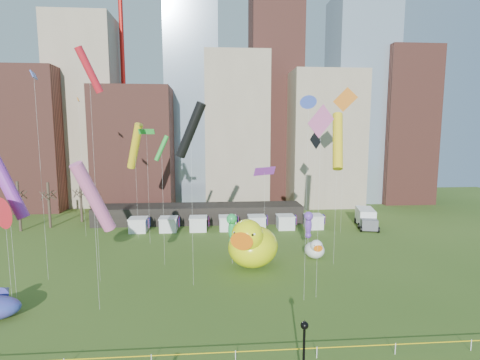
{
  "coord_description": "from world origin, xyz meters",
  "views": [
    {
      "loc": [
        -1.55,
        -24.15,
        16.48
      ],
      "look_at": [
        1.11,
        10.13,
        12.0
      ],
      "focal_mm": 27.0,
      "sensor_mm": 36.0,
      "label": 1
    }
  ],
  "objects": [
    {
      "name": "caution_tape",
      "position": [
        0.0,
        0.0,
        0.68
      ],
      "size": [
        50.0,
        0.06,
        0.9
      ],
      "color": "white",
      "rests_on": "ground"
    },
    {
      "name": "kite_13",
      "position": [
        -20.2,
        16.46,
        22.22
      ],
      "size": [
        0.95,
        2.33,
        22.9
      ],
      "color": "silver",
      "rests_on": "ground"
    },
    {
      "name": "seahorse_purple",
      "position": [
        11.71,
        23.76,
        4.15
      ],
      "size": [
        1.58,
        1.81,
        5.72
      ],
      "rotation": [
        0.0,
        0.0,
        -0.3
      ],
      "color": "silver",
      "rests_on": "ground"
    },
    {
      "name": "big_duck",
      "position": [
        3.22,
        18.49,
        2.95
      ],
      "size": [
        8.47,
        9.23,
        6.43
      ],
      "rotation": [
        0.0,
        0.0,
        -0.42
      ],
      "color": "#F4FF0D",
      "rests_on": "ground"
    },
    {
      "name": "seahorse_green",
      "position": [
        0.88,
        19.8,
        4.87
      ],
      "size": [
        1.75,
        1.94,
        6.51
      ],
      "rotation": [
        0.0,
        0.0,
        -0.43
      ],
      "color": "silver",
      "rests_on": "ground"
    },
    {
      "name": "kite_5",
      "position": [
        7.42,
        9.25,
        19.13
      ],
      "size": [
        0.94,
        1.04,
        19.94
      ],
      "color": "silver",
      "rests_on": "ground"
    },
    {
      "name": "kite_14",
      "position": [
        19.63,
        32.7,
        21.5
      ],
      "size": [
        3.46,
        1.76,
        23.7
      ],
      "color": "silver",
      "rests_on": "ground"
    },
    {
      "name": "kite_12",
      "position": [
        13.64,
        18.65,
        15.53
      ],
      "size": [
        2.24,
        4.3,
        19.05
      ],
      "color": "silver",
      "rests_on": "ground"
    },
    {
      "name": "kite_6",
      "position": [
        -21.92,
        33.88,
        21.1
      ],
      "size": [
        0.79,
        1.81,
        21.86
      ],
      "color": "silver",
      "rests_on": "ground"
    },
    {
      "name": "kite_11",
      "position": [
        -11.0,
        29.39,
        16.54
      ],
      "size": [
        2.42,
        0.9,
        17.08
      ],
      "color": "silver",
      "rests_on": "ground"
    },
    {
      "name": "kite_7",
      "position": [
        5.39,
        22.91,
        11.44
      ],
      "size": [
        3.19,
        2.36,
        12.01
      ],
      "color": "silver",
      "rests_on": "ground"
    },
    {
      "name": "skyline",
      "position": [
        2.25,
        61.06,
        21.44
      ],
      "size": [
        101.0,
        23.0,
        68.0
      ],
      "color": "brown",
      "rests_on": "ground"
    },
    {
      "name": "pavilion",
      "position": [
        -4.0,
        42.0,
        1.6
      ],
      "size": [
        38.0,
        6.0,
        3.2
      ],
      "primitive_type": "cube",
      "color": "black",
      "rests_on": "ground"
    },
    {
      "name": "kite_15",
      "position": [
        -20.46,
        10.36,
        11.69
      ],
      "size": [
        3.99,
        1.88,
        14.97
      ],
      "color": "silver",
      "rests_on": "ground"
    },
    {
      "name": "crane_right",
      "position": [
        30.89,
        64.0,
        46.9
      ],
      "size": [
        23.0,
        1.0,
        76.0
      ],
      "color": "red",
      "rests_on": "ground"
    },
    {
      "name": "lamppost",
      "position": [
        4.13,
        -3.3,
        2.98
      ],
      "size": [
        0.51,
        0.51,
        4.88
      ],
      "color": "black",
      "rests_on": "footpath"
    },
    {
      "name": "kite_2",
      "position": [
        -3.72,
        13.67,
        16.78
      ],
      "size": [
        3.57,
        2.23,
        19.72
      ],
      "color": "silver",
      "rests_on": "ground"
    },
    {
      "name": "kite_0",
      "position": [
        -19.82,
        8.44,
        9.5
      ],
      "size": [
        2.3,
        2.1,
        10.89
      ],
      "color": "silver",
      "rests_on": "ground"
    },
    {
      "name": "small_duck",
      "position": [
        11.89,
        20.98,
        1.26
      ],
      "size": [
        2.71,
        3.59,
        2.74
      ],
      "rotation": [
        0.0,
        0.0,
        -0.04
      ],
      "color": "white",
      "rests_on": "ground"
    },
    {
      "name": "vendor_tents",
      "position": [
        1.02,
        36.0,
        1.11
      ],
      "size": [
        33.24,
        2.8,
        2.4
      ],
      "color": "white",
      "rests_on": "ground"
    },
    {
      "name": "kite_10",
      "position": [
        15.16,
        33.34,
        15.04
      ],
      "size": [
        2.37,
        1.68,
        16.72
      ],
      "color": "silver",
      "rests_on": "ground"
    },
    {
      "name": "box_truck",
      "position": [
        25.47,
        36.2,
        1.61
      ],
      "size": [
        4.33,
        7.79,
        3.13
      ],
      "rotation": [
        0.0,
        0.0,
        -0.23
      ],
      "color": "white",
      "rests_on": "ground"
    },
    {
      "name": "kite_3",
      "position": [
        -7.62,
        20.01,
        14.64
      ],
      "size": [
        1.93,
        1.07,
        16.25
      ],
      "color": "silver",
      "rests_on": "ground"
    },
    {
      "name": "kite_4",
      "position": [
        -13.33,
        32.41,
        14.47
      ],
      "size": [
        3.6,
        4.06,
        18.07
      ],
      "color": "silver",
      "rests_on": "ground"
    },
    {
      "name": "kite_8",
      "position": [
        -14.23,
        15.62,
        22.97
      ],
      "size": [
        2.69,
        2.32,
        25.35
      ],
      "color": "silver",
      "rests_on": "ground"
    },
    {
      "name": "kite_9",
      "position": [
        8.8,
        9.77,
        17.35
      ],
      "size": [
        2.94,
        1.31,
        19.2
      ],
      "color": "silver",
      "rests_on": "ground"
    },
    {
      "name": "kite_1",
      "position": [
        -12.24,
        8.76,
        10.71
      ],
      "size": [
        3.59,
        3.68,
        14.1
      ],
      "color": "silver",
      "rests_on": "ground"
    },
    {
      "name": "bare_trees",
      "position": [
        -30.17,
        40.54,
        4.01
      ],
      "size": [
        8.44,
        6.44,
        8.5
      ],
      "color": "#382B21",
      "rests_on": "ground"
    }
  ]
}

